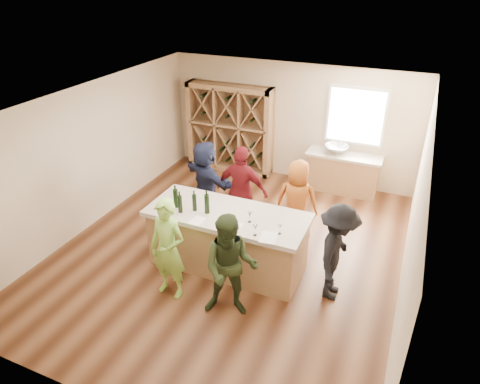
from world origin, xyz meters
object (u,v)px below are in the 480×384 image
at_px(person_near_left, 168,249).
at_px(person_server, 337,253).
at_px(person_near_right, 230,267).
at_px(person_far_left, 206,180).
at_px(wine_bottle_a, 176,198).
at_px(person_far_mid, 242,190).
at_px(person_far_right, 297,201).
at_px(wine_rack, 230,129).
at_px(wine_bottle_e, 207,204).
at_px(sink, 336,149).
at_px(wine_bottle_c, 194,203).
at_px(wine_bottle_b, 180,204).
at_px(tasting_counter_base, 228,241).

xyz_separation_m(person_near_left, person_server, (2.41, 0.98, -0.03)).
xyz_separation_m(person_near_right, person_far_left, (-1.62, 2.38, -0.01)).
xyz_separation_m(wine_bottle_a, person_far_left, (-0.22, 1.52, -0.41)).
relative_size(wine_bottle_a, person_server, 0.20).
xyz_separation_m(person_near_left, person_far_mid, (0.32, 2.16, 0.04)).
distance_m(person_near_left, person_far_right, 2.68).
bearing_deg(person_far_left, person_near_right, 149.96).
xyz_separation_m(wine_rack, wine_bottle_e, (1.33, -3.83, 0.15)).
xyz_separation_m(sink, wine_bottle_c, (-1.59, -3.78, 0.21)).
relative_size(wine_bottle_b, person_server, 0.19).
bearing_deg(person_server, wine_bottle_a, 93.38).
distance_m(wine_rack, wine_bottle_b, 4.10).
bearing_deg(wine_rack, wine_bottle_c, -73.93).
height_order(wine_bottle_b, wine_bottle_c, wine_bottle_b).
bearing_deg(sink, wine_rack, 178.51).
height_order(tasting_counter_base, wine_bottle_c, wine_bottle_c).
height_order(sink, wine_bottle_e, wine_bottle_e).
xyz_separation_m(person_server, person_far_right, (-1.03, 1.31, -0.00)).
relative_size(wine_rack, wine_bottle_a, 6.60).
bearing_deg(wine_bottle_e, person_far_mid, 86.09).
xyz_separation_m(wine_bottle_b, person_far_right, (1.56, 1.57, -0.41)).
distance_m(tasting_counter_base, person_far_left, 1.77).
bearing_deg(wine_bottle_b, person_near_right, -30.74).
distance_m(person_near_left, person_far_mid, 2.18).
bearing_deg(tasting_counter_base, wine_bottle_c, -165.10).
height_order(wine_bottle_e, person_far_right, person_far_right).
bearing_deg(person_far_right, wine_bottle_a, 33.63).
xyz_separation_m(sink, person_near_right, (-0.54, -4.66, -0.16)).
height_order(wine_rack, wine_bottle_c, wine_rack).
height_order(tasting_counter_base, person_far_left, person_far_left).
height_order(person_far_right, person_far_left, person_far_left).
distance_m(wine_bottle_e, person_server, 2.22).
xyz_separation_m(wine_bottle_b, person_far_left, (-0.38, 1.64, -0.39)).
bearing_deg(person_far_mid, wine_rack, -58.94).
bearing_deg(sink, person_server, -77.59).
bearing_deg(person_server, sink, 12.98).
distance_m(person_near_right, person_far_mid, 2.30).
distance_m(wine_bottle_a, wine_bottle_c, 0.34).
height_order(wine_bottle_c, person_far_left, person_far_left).
relative_size(wine_rack, person_server, 1.34).
xyz_separation_m(person_near_right, person_far_mid, (-0.74, 2.18, 0.05)).
distance_m(wine_bottle_e, person_near_left, 0.99).
relative_size(person_near_left, person_far_right, 1.04).
xyz_separation_m(wine_bottle_a, person_near_right, (1.40, -0.86, -0.40)).
relative_size(tasting_counter_base, person_near_left, 1.52).
distance_m(person_server, person_far_right, 1.67).
bearing_deg(wine_bottle_e, person_far_left, 118.20).
xyz_separation_m(sink, person_server, (0.81, -3.67, -0.19)).
bearing_deg(person_far_left, person_near_left, 128.94).
bearing_deg(wine_bottle_b, wine_bottle_a, 141.66).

